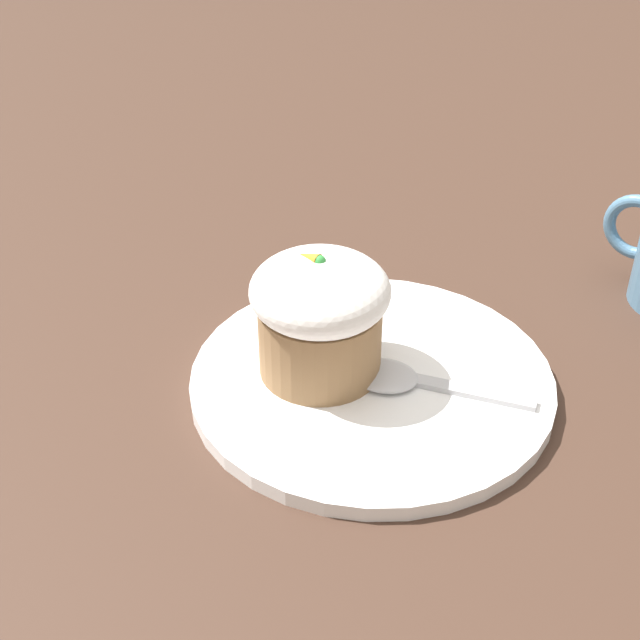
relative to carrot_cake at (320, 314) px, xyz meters
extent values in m
plane|color=#3D281E|center=(-0.03, -0.02, -0.05)|extent=(4.00, 4.00, 0.00)
cylinder|color=white|center=(-0.03, -0.02, -0.05)|extent=(0.24, 0.24, 0.01)
cylinder|color=olive|center=(0.00, 0.00, -0.02)|extent=(0.08, 0.08, 0.05)
ellipsoid|color=white|center=(0.00, 0.00, 0.02)|extent=(0.09, 0.09, 0.04)
cone|color=orange|center=(0.01, 0.00, 0.04)|extent=(0.02, 0.01, 0.01)
sphere|color=green|center=(0.00, 0.00, 0.04)|extent=(0.01, 0.01, 0.01)
cube|color=#B7B7BC|center=(-0.09, -0.04, -0.04)|extent=(0.08, 0.04, 0.00)
ellipsoid|color=#B7B7BC|center=(-0.04, -0.02, -0.04)|extent=(0.05, 0.05, 0.01)
torus|color=teal|center=(-0.11, -0.24, -0.01)|extent=(0.05, 0.01, 0.05)
camera|label=1|loc=(-0.29, 0.37, 0.32)|focal=50.00mm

